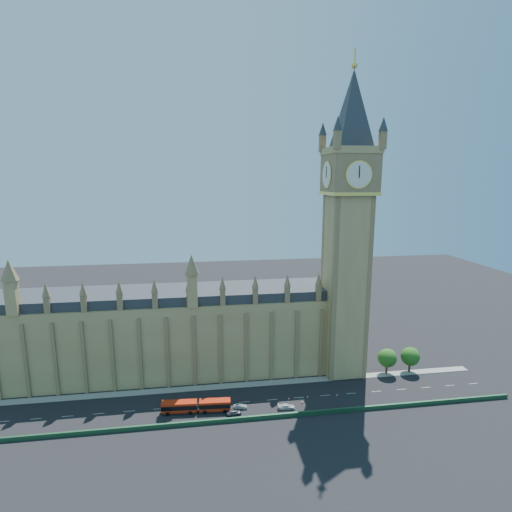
{
  "coord_description": "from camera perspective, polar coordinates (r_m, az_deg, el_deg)",
  "views": [
    {
      "loc": [
        -7.9,
        -103.49,
        62.91
      ],
      "look_at": [
        8.79,
        10.0,
        40.59
      ],
      "focal_mm": 28.0,
      "sensor_mm": 36.0,
      "label": 1
    }
  ],
  "objects": [
    {
      "name": "cone_d",
      "position": [
        124.25,
        7.38,
        -19.33
      ],
      "size": [
        0.51,
        0.51,
        0.65
      ],
      "rotation": [
        0.0,
        0.0,
        -0.3
      ],
      "color": "black",
      "rests_on": "ground"
    },
    {
      "name": "kerb_north",
      "position": [
        129.52,
        -4.01,
        -18.03
      ],
      "size": [
        160.0,
        3.0,
        0.16
      ],
      "primitive_type": "cube",
      "color": "gray",
      "rests_on": "ground"
    },
    {
      "name": "car_white",
      "position": [
        118.58,
        4.39,
        -20.67
      ],
      "size": [
        4.89,
        2.26,
        1.39
      ],
      "primitive_type": "imported",
      "rotation": [
        0.0,
        0.0,
        1.5
      ],
      "color": "silver",
      "rests_on": "ground"
    },
    {
      "name": "cone_a",
      "position": [
        122.7,
        4.72,
        -19.67
      ],
      "size": [
        0.5,
        0.5,
        0.75
      ],
      "rotation": [
        0.0,
        0.0,
        -0.07
      ],
      "color": "black",
      "rests_on": "ground"
    },
    {
      "name": "elizabeth_tower",
      "position": [
        126.41,
        13.04,
        6.94
      ],
      "size": [
        20.59,
        20.59,
        105.0
      ],
      "color": "#A3844F",
      "rests_on": "ground"
    },
    {
      "name": "palace_westminster",
      "position": [
        135.81,
        -15.28,
        -10.57
      ],
      "size": [
        120.0,
        20.0,
        28.0
      ],
      "color": "#A3844F",
      "rests_on": "ground"
    },
    {
      "name": "tree_east_near",
      "position": [
        140.69,
        18.31,
        -13.6
      ],
      "size": [
        6.0,
        6.0,
        8.5
      ],
      "color": "#382619",
      "rests_on": "ground"
    },
    {
      "name": "cone_c",
      "position": [
        126.46,
        11.5,
        -18.89
      ],
      "size": [
        0.55,
        0.55,
        0.66
      ],
      "rotation": [
        0.0,
        0.0,
        -0.43
      ],
      "color": "black",
      "rests_on": "ground"
    },
    {
      "name": "bridge_parapet",
      "position": [
        113.46,
        -3.24,
        -22.32
      ],
      "size": [
        160.0,
        0.6,
        1.2
      ],
      "primitive_type": "cube",
      "color": "#1E4C2D",
      "rests_on": "ground"
    },
    {
      "name": "car_grey",
      "position": [
        116.09,
        -3.18,
        -21.42
      ],
      "size": [
        4.17,
        2.04,
        1.37
      ],
      "primitive_type": "imported",
      "rotation": [
        0.0,
        0.0,
        1.68
      ],
      "color": "#46494F",
      "rests_on": "ground"
    },
    {
      "name": "cone_b",
      "position": [
        121.55,
        6.65,
        -20.05
      ],
      "size": [
        0.45,
        0.45,
        0.69
      ],
      "rotation": [
        0.0,
        0.0,
        -0.03
      ],
      "color": "black",
      "rests_on": "ground"
    },
    {
      "name": "ground",
      "position": [
        121.37,
        -3.64,
        -20.23
      ],
      "size": [
        400.0,
        400.0,
        0.0
      ],
      "primitive_type": "plane",
      "color": "black",
      "rests_on": "ground"
    },
    {
      "name": "tree_east_far",
      "position": [
        144.29,
        21.23,
        -13.16
      ],
      "size": [
        6.0,
        6.0,
        8.5
      ],
      "color": "#382619",
      "rests_on": "ground"
    },
    {
      "name": "car_silver",
      "position": [
        118.53,
        -2.29,
        -20.69
      ],
      "size": [
        3.99,
        1.8,
        1.27
      ],
      "primitive_type": "imported",
      "rotation": [
        0.0,
        0.0,
        1.45
      ],
      "color": "#95989C",
      "rests_on": "ground"
    },
    {
      "name": "red_bus",
      "position": [
        117.79,
        -8.54,
        -20.44
      ],
      "size": [
        18.86,
        4.06,
        3.18
      ],
      "rotation": [
        0.0,
        0.0,
        -0.07
      ],
      "color": "red",
      "rests_on": "ground"
    }
  ]
}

